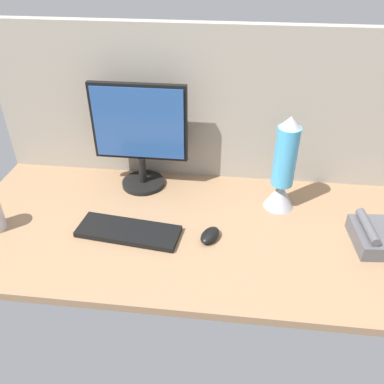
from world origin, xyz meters
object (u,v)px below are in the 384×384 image
(mouse, at_px, (210,235))
(monitor, at_px, (140,133))
(lava_lamp, at_px, (283,171))
(desk_phone, at_px, (378,236))
(keyboard, at_px, (129,231))

(mouse, bearing_deg, monitor, 157.22)
(lava_lamp, distance_m, desk_phone, 0.40)
(monitor, xyz_separation_m, desk_phone, (0.89, -0.28, -0.21))
(monitor, height_order, keyboard, monitor)
(monitor, bearing_deg, lava_lamp, -9.41)
(monitor, relative_size, keyboard, 1.20)
(lava_lamp, relative_size, desk_phone, 1.88)
(mouse, bearing_deg, desk_phone, 27.79)
(keyboard, height_order, desk_phone, desk_phone)
(monitor, height_order, lava_lamp, monitor)
(mouse, relative_size, desk_phone, 0.47)
(keyboard, distance_m, mouse, 0.30)
(lava_lamp, xyz_separation_m, desk_phone, (0.33, -0.19, -0.13))
(monitor, distance_m, mouse, 0.50)
(mouse, height_order, lava_lamp, lava_lamp)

